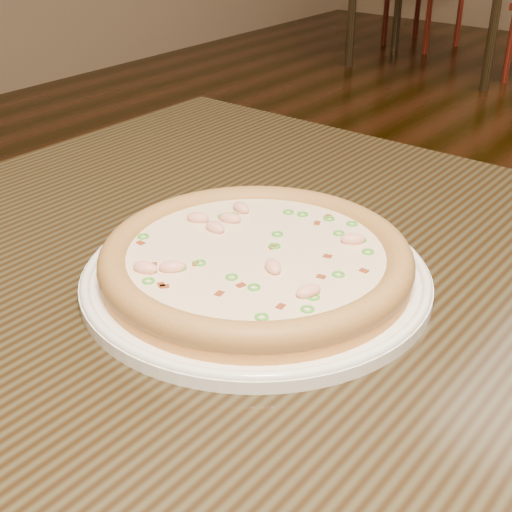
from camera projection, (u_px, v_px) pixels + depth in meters
The scene contains 3 objects.
hero_table at pixel (381, 386), 0.71m from camera, with size 1.20×0.80×0.75m.
plate at pixel (256, 275), 0.69m from camera, with size 0.34×0.34×0.02m.
pizza at pixel (256, 259), 0.68m from camera, with size 0.30×0.30×0.03m.
Camera 1 is at (0.06, -1.19, 1.10)m, focal length 50.00 mm.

